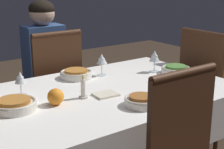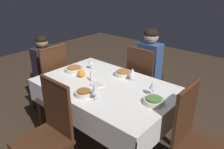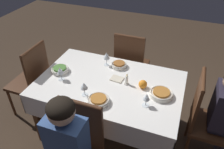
# 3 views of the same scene
# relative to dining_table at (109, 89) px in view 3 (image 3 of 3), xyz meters

# --- Properties ---
(ground_plane) EXTENTS (8.00, 8.00, 0.00)m
(ground_plane) POSITION_rel_dining_table_xyz_m (0.00, 0.00, -0.65)
(ground_plane) COLOR #3D2D21
(dining_table) EXTENTS (1.51, 0.98, 0.73)m
(dining_table) POSITION_rel_dining_table_xyz_m (0.00, 0.00, 0.00)
(dining_table) COLOR white
(dining_table) RESTS_ON ground_plane
(chair_east) EXTENTS (0.42, 0.42, 1.00)m
(chair_east) POSITION_rel_dining_table_xyz_m (0.99, 0.04, -0.11)
(chair_east) COLOR #472816
(chair_east) RESTS_ON ground_plane
(chair_west) EXTENTS (0.42, 0.42, 1.00)m
(chair_west) POSITION_rel_dining_table_xyz_m (-0.99, -0.03, -0.11)
(chair_west) COLOR #472816
(chair_west) RESTS_ON ground_plane
(chair_north) EXTENTS (0.42, 0.42, 1.00)m
(chair_north) POSITION_rel_dining_table_xyz_m (0.02, 0.73, -0.11)
(chair_north) COLOR #472816
(chair_north) RESTS_ON ground_plane
(bowl_south) EXTENTS (0.21, 0.21, 0.06)m
(bowl_south) POSITION_rel_dining_table_xyz_m (0.02, -0.31, 0.11)
(bowl_south) COLOR silver
(bowl_south) RESTS_ON dining_table
(wine_glass_south) EXTENTS (0.07, 0.07, 0.15)m
(wine_glass_south) POSITION_rel_dining_table_xyz_m (-0.15, -0.26, 0.19)
(wine_glass_south) COLOR white
(wine_glass_south) RESTS_ON dining_table
(bowl_east) EXTENTS (0.22, 0.22, 0.06)m
(bowl_east) POSITION_rel_dining_table_xyz_m (0.54, -0.02, 0.11)
(bowl_east) COLOR silver
(bowl_east) RESTS_ON dining_table
(wine_glass_east) EXTENTS (0.07, 0.07, 0.14)m
(wine_glass_east) POSITION_rel_dining_table_xyz_m (0.44, -0.20, 0.18)
(wine_glass_east) COLOR white
(wine_glass_east) RESTS_ON dining_table
(bowl_west) EXTENTS (0.20, 0.20, 0.06)m
(bowl_west) POSITION_rel_dining_table_xyz_m (-0.59, -0.01, 0.11)
(bowl_west) COLOR silver
(bowl_west) RESTS_ON dining_table
(wine_glass_west) EXTENTS (0.07, 0.07, 0.15)m
(wine_glass_west) POSITION_rel_dining_table_xyz_m (-0.50, -0.13, 0.19)
(wine_glass_west) COLOR white
(wine_glass_west) RESTS_ON dining_table
(bowl_north) EXTENTS (0.18, 0.18, 0.06)m
(bowl_north) POSITION_rel_dining_table_xyz_m (0.00, 0.32, 0.11)
(bowl_north) COLOR silver
(bowl_north) RESTS_ON dining_table
(wine_glass_north) EXTENTS (0.07, 0.07, 0.17)m
(wine_glass_north) POSITION_rel_dining_table_xyz_m (-0.15, 0.30, 0.20)
(wine_glass_north) COLOR white
(wine_glass_north) RESTS_ON dining_table
(candle_centerpiece) EXTENTS (0.05, 0.05, 0.13)m
(candle_centerpiece) POSITION_rel_dining_table_xyz_m (0.18, 0.04, 0.13)
(candle_centerpiece) COLOR beige
(candle_centerpiece) RESTS_ON dining_table
(orange_fruit) EXTENTS (0.09, 0.09, 0.09)m
(orange_fruit) POSITION_rel_dining_table_xyz_m (0.35, 0.04, 0.13)
(orange_fruit) COLOR orange
(orange_fruit) RESTS_ON dining_table
(napkin_red_folded) EXTENTS (0.14, 0.12, 0.01)m
(napkin_red_folded) POSITION_rel_dining_table_xyz_m (0.06, 0.08, 0.09)
(napkin_red_folded) COLOR beige
(napkin_red_folded) RESTS_ON dining_table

